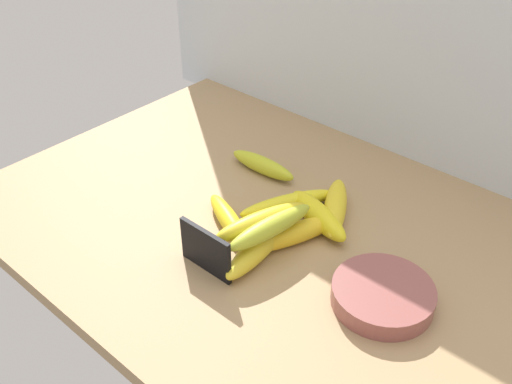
# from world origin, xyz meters

# --- Properties ---
(counter_top) EXTENTS (1.10, 0.76, 0.03)m
(counter_top) POSITION_xyz_m (0.00, 0.00, 0.01)
(counter_top) COLOR #A28259
(counter_top) RESTS_ON ground
(back_wall) EXTENTS (1.30, 0.02, 0.70)m
(back_wall) POSITION_xyz_m (0.00, 0.39, 0.35)
(back_wall) COLOR silver
(back_wall) RESTS_ON ground
(chalkboard_sign) EXTENTS (0.11, 0.02, 0.08)m
(chalkboard_sign) POSITION_xyz_m (-0.00, -0.16, 0.07)
(chalkboard_sign) COLOR black
(chalkboard_sign) RESTS_ON counter_top
(fruit_bowl) EXTENTS (0.16, 0.16, 0.03)m
(fruit_bowl) POSITION_xyz_m (0.26, -0.03, 0.05)
(fruit_bowl) COLOR #8F4E49
(fruit_bowl) RESTS_ON counter_top
(banana_0) EXTENTS (0.17, 0.10, 0.04)m
(banana_0) POSITION_xyz_m (0.07, 0.06, 0.05)
(banana_0) COLOR yellow
(banana_0) RESTS_ON counter_top
(banana_1) EXTENTS (0.13, 0.18, 0.04)m
(banana_1) POSITION_xyz_m (0.08, 0.10, 0.05)
(banana_1) COLOR yellow
(banana_1) RESTS_ON counter_top
(banana_2) EXTENTS (0.11, 0.20, 0.04)m
(banana_2) POSITION_xyz_m (0.06, -0.01, 0.05)
(banana_2) COLOR yellow
(banana_2) RESTS_ON counter_top
(banana_3) EXTENTS (0.12, 0.19, 0.04)m
(banana_3) POSITION_xyz_m (-0.00, 0.06, 0.05)
(banana_3) COLOR yellow
(banana_3) RESTS_ON counter_top
(banana_4) EXTENTS (0.07, 0.21, 0.04)m
(banana_4) POSITION_xyz_m (0.04, -0.07, 0.05)
(banana_4) COLOR yellow
(banana_4) RESTS_ON counter_top
(banana_5) EXTENTS (0.17, 0.10, 0.03)m
(banana_5) POSITION_xyz_m (-0.05, -0.06, 0.05)
(banana_5) COLOR yellow
(banana_5) RESTS_ON counter_top
(banana_6) EXTENTS (0.16, 0.04, 0.04)m
(banana_6) POSITION_xyz_m (-0.12, 0.13, 0.05)
(banana_6) COLOR gold
(banana_6) RESTS_ON counter_top
(banana_7) EXTENTS (0.09, 0.18, 0.04)m
(banana_7) POSITION_xyz_m (0.04, -0.06, 0.09)
(banana_7) COLOR gold
(banana_7) RESTS_ON banana_4
(banana_8) EXTENTS (0.06, 0.18, 0.04)m
(banana_8) POSITION_xyz_m (0.06, -0.06, 0.09)
(banana_8) COLOR gold
(banana_8) RESTS_ON banana_4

